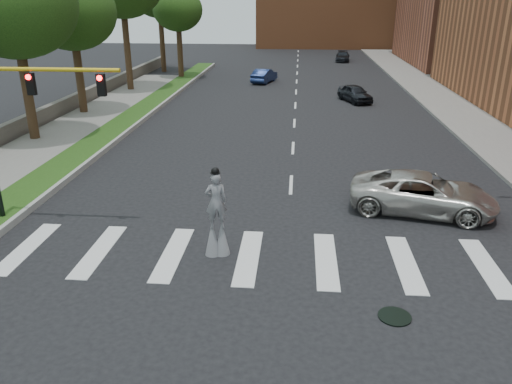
# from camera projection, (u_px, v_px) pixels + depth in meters

# --- Properties ---
(ground_plane) EXTENTS (160.00, 160.00, 0.00)m
(ground_plane) POSITION_uv_depth(u_px,v_px,m) (286.00, 274.00, 15.63)
(ground_plane) COLOR black
(ground_plane) RESTS_ON ground
(grass_median) EXTENTS (2.00, 60.00, 0.25)m
(grass_median) POSITION_uv_depth(u_px,v_px,m) (131.00, 118.00, 35.03)
(grass_median) COLOR #1E4212
(grass_median) RESTS_ON ground
(median_curb) EXTENTS (0.20, 60.00, 0.28)m
(median_curb) POSITION_uv_depth(u_px,v_px,m) (145.00, 118.00, 34.94)
(median_curb) COLOR #989893
(median_curb) RESTS_ON ground
(sidewalk_left) EXTENTS (4.00, 60.00, 0.18)m
(sidewalk_left) POSITION_uv_depth(u_px,v_px,m) (14.00, 161.00, 26.01)
(sidewalk_left) COLOR slate
(sidewalk_left) RESTS_ON ground
(sidewalk_right) EXTENTS (5.00, 90.00, 0.18)m
(sidewalk_right) POSITION_uv_depth(u_px,v_px,m) (460.00, 110.00, 37.80)
(sidewalk_right) COLOR slate
(sidewalk_right) RESTS_ON ground
(stone_wall) EXTENTS (0.50, 56.00, 1.10)m
(stone_wall) POSITION_uv_depth(u_px,v_px,m) (67.00, 105.00, 37.16)
(stone_wall) COLOR #58534C
(stone_wall) RESTS_ON ground
(manhole) EXTENTS (0.90, 0.90, 0.04)m
(manhole) POSITION_uv_depth(u_px,v_px,m) (395.00, 316.00, 13.53)
(manhole) COLOR black
(manhole) RESTS_ON ground
(traffic_signal) EXTENTS (5.30, 0.23, 6.20)m
(traffic_signal) POSITION_uv_depth(u_px,v_px,m) (15.00, 116.00, 17.66)
(traffic_signal) COLOR black
(traffic_signal) RESTS_ON ground
(stilt_performer) EXTENTS (0.83, 0.60, 3.09)m
(stilt_performer) POSITION_uv_depth(u_px,v_px,m) (217.00, 219.00, 16.40)
(stilt_performer) COLOR #362415
(stilt_performer) RESTS_ON ground
(suv_crossing) EXTENTS (6.12, 3.77, 1.58)m
(suv_crossing) POSITION_uv_depth(u_px,v_px,m) (423.00, 193.00, 19.89)
(suv_crossing) COLOR beige
(suv_crossing) RESTS_ON ground
(car_near) EXTENTS (2.95, 4.34, 1.37)m
(car_near) POSITION_uv_depth(u_px,v_px,m) (355.00, 93.00, 40.86)
(car_near) COLOR black
(car_near) RESTS_ON ground
(car_mid) EXTENTS (2.52, 4.39, 1.37)m
(car_mid) POSITION_uv_depth(u_px,v_px,m) (264.00, 76.00, 50.01)
(car_mid) COLOR navy
(car_mid) RESTS_ON ground
(car_far) EXTENTS (2.19, 4.55, 1.28)m
(car_far) POSITION_uv_depth(u_px,v_px,m) (343.00, 56.00, 66.28)
(car_far) COLOR black
(car_far) RESTS_ON ground
(tree_2) EXTENTS (6.96, 6.96, 10.70)m
(tree_2) POSITION_uv_depth(u_px,v_px,m) (13.00, 4.00, 27.22)
(tree_2) COLOR #362415
(tree_2) RESTS_ON ground
(tree_3) EXTENTS (6.13, 6.13, 9.72)m
(tree_3) POSITION_uv_depth(u_px,v_px,m) (71.00, 12.00, 34.27)
(tree_3) COLOR #362415
(tree_3) RESTS_ON ground
(tree_6) EXTENTS (4.99, 4.99, 8.97)m
(tree_6) POSITION_uv_depth(u_px,v_px,m) (178.00, 10.00, 50.11)
(tree_6) COLOR #362415
(tree_6) RESTS_ON ground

